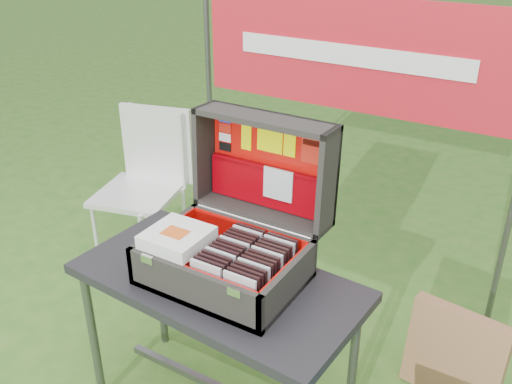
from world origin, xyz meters
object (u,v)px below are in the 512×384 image
Objects in this scene: cardboard_box at (454,355)px; table at (220,348)px; suitcase at (231,208)px; chair at (137,196)px.

table is at bearing -135.65° from cardboard_box.
table is 1.01m from cardboard_box.
suitcase is at bearing 70.78° from table.
table is 1.17× the size of chair.
chair reaches higher than cardboard_box.
suitcase reaches higher than table.
suitcase is at bearing -137.80° from cardboard_box.
table is 2.53× the size of cardboard_box.
chair is (-1.05, 0.61, -0.49)m from suitcase.
suitcase is 1.31m from chair.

